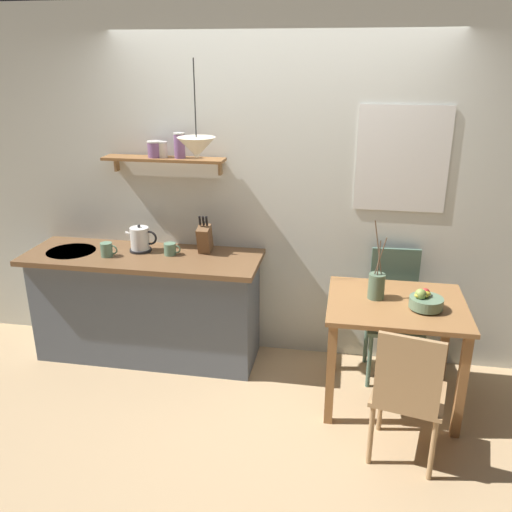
% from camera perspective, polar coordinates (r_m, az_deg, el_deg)
% --- Properties ---
extents(ground_plane, '(14.00, 14.00, 0.00)m').
position_cam_1_polar(ground_plane, '(4.13, 0.78, -13.77)').
color(ground_plane, tan).
extents(back_wall, '(6.80, 0.11, 2.70)m').
position_cam_1_polar(back_wall, '(4.15, 5.13, 6.84)').
color(back_wall, silver).
rests_on(back_wall, ground_plane).
extents(kitchen_counter, '(1.83, 0.63, 0.89)m').
position_cam_1_polar(kitchen_counter, '(4.42, -11.47, -5.09)').
color(kitchen_counter, slate).
rests_on(kitchen_counter, ground_plane).
extents(wall_shelf, '(0.93, 0.20, 0.32)m').
position_cam_1_polar(wall_shelf, '(4.17, -9.65, 10.58)').
color(wall_shelf, brown).
extents(dining_table, '(0.92, 0.77, 0.77)m').
position_cam_1_polar(dining_table, '(3.80, 14.51, -6.48)').
color(dining_table, '#9E6B3D').
rests_on(dining_table, ground_plane).
extents(dining_chair_near, '(0.49, 0.48, 0.90)m').
position_cam_1_polar(dining_chair_near, '(3.33, 15.78, -13.61)').
color(dining_chair_near, tan).
rests_on(dining_chair_near, ground_plane).
extents(dining_chair_far, '(0.43, 0.43, 0.97)m').
position_cam_1_polar(dining_chair_far, '(4.22, 14.34, -5.41)').
color(dining_chair_far, '#4C6B5B').
rests_on(dining_chair_far, ground_plane).
extents(fruit_bowl, '(0.22, 0.22, 0.14)m').
position_cam_1_polar(fruit_bowl, '(3.68, 17.48, -4.56)').
color(fruit_bowl, slate).
rests_on(fruit_bowl, dining_table).
extents(twig_vase, '(0.11, 0.11, 0.55)m').
position_cam_1_polar(twig_vase, '(3.74, 12.63, -3.05)').
color(twig_vase, '#567056').
rests_on(twig_vase, dining_table).
extents(electric_kettle, '(0.25, 0.17, 0.22)m').
position_cam_1_polar(electric_kettle, '(4.28, -12.16, 1.72)').
color(electric_kettle, black).
rests_on(electric_kettle, kitchen_counter).
extents(knife_block, '(0.09, 0.17, 0.30)m').
position_cam_1_polar(knife_block, '(4.16, -5.46, 1.88)').
color(knife_block, brown).
rests_on(knife_block, kitchen_counter).
extents(coffee_mug_by_sink, '(0.13, 0.09, 0.11)m').
position_cam_1_polar(coffee_mug_by_sink, '(4.24, -15.50, 0.65)').
color(coffee_mug_by_sink, slate).
rests_on(coffee_mug_by_sink, kitchen_counter).
extents(coffee_mug_spare, '(0.13, 0.09, 0.09)m').
position_cam_1_polar(coffee_mug_spare, '(4.17, -9.06, 0.73)').
color(coffee_mug_spare, slate).
rests_on(coffee_mug_spare, kitchen_counter).
extents(pendant_lamp, '(0.26, 0.26, 0.64)m').
position_cam_1_polar(pendant_lamp, '(3.77, -6.31, 11.38)').
color(pendant_lamp, black).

